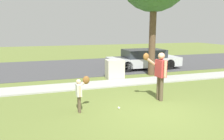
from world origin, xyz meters
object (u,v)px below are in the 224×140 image
(utility_cabinet, at_px, (115,69))
(person_child, at_px, (81,90))
(baseball, at_px, (119,108))
(parked_sedan_silver, at_px, (144,59))
(person_adult, at_px, (159,71))

(utility_cabinet, bearing_deg, person_child, -121.28)
(person_child, distance_m, utility_cabinet, 4.52)
(baseball, height_order, parked_sedan_silver, parked_sedan_silver)
(person_child, distance_m, parked_sedan_silver, 7.79)
(baseball, distance_m, utility_cabinet, 4.19)
(person_adult, relative_size, utility_cabinet, 1.74)
(baseball, height_order, utility_cabinet, utility_cabinet)
(person_child, distance_m, baseball, 1.38)
(person_adult, bearing_deg, parked_sedan_silver, -115.70)
(person_child, height_order, baseball, person_child)
(utility_cabinet, relative_size, parked_sedan_silver, 0.22)
(baseball, xyz_separation_m, utility_cabinet, (1.15, 4.01, 0.46))
(baseball, relative_size, utility_cabinet, 0.07)
(person_child, bearing_deg, utility_cabinet, 53.54)
(person_adult, height_order, person_child, person_adult)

